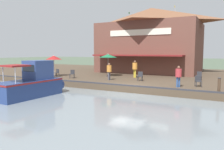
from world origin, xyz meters
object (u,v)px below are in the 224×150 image
person_mid_patio (109,70)px  patio_umbrella_back_row (54,58)px  patio_umbrella_mid_patio_left (108,56)px  tree_behind_restaurant (131,45)px  waterfront_restaurant (151,40)px  tree_downstream_bank (170,34)px  cafe_chair_under_first_umbrella (72,73)px  motorboat_distant_upstream (36,84)px  mooring_post (219,85)px  cafe_chair_beside_entrance (199,75)px  person_at_quay_edge (178,74)px  cafe_chair_back_row_seat (198,81)px  cafe_chair_facing_river (140,76)px  cafe_chair_mid_patio (57,72)px  person_near_entrance (135,67)px

person_mid_patio → patio_umbrella_back_row: bearing=-90.9°
patio_umbrella_mid_patio_left → tree_behind_restaurant: bearing=-166.8°
waterfront_restaurant → tree_downstream_bank: size_ratio=1.72×
tree_behind_restaurant → patio_umbrella_back_row: bearing=-6.8°
cafe_chair_under_first_umbrella → motorboat_distant_upstream: bearing=15.6°
motorboat_distant_upstream → mooring_post: size_ratio=5.67×
waterfront_restaurant → person_mid_patio: (10.82, -0.53, -3.36)m
cafe_chair_beside_entrance → tree_behind_restaurant: 18.79m
motorboat_distant_upstream → mooring_post: (-4.57, 11.90, 0.13)m
patio_umbrella_back_row → tree_downstream_bank: bearing=146.6°
tree_downstream_bank → motorboat_distant_upstream: bearing=-12.4°
cafe_chair_under_first_umbrella → person_at_quay_edge: (0.92, 10.88, 0.53)m
patio_umbrella_back_row → cafe_chair_back_row_seat: patio_umbrella_back_row is taller
motorboat_distant_upstream → tree_downstream_bank: tree_downstream_bank is taller
person_at_quay_edge → tree_behind_restaurant: 22.06m
cafe_chair_beside_entrance → mooring_post: (6.05, 1.90, 0.03)m
tree_behind_restaurant → person_at_quay_edge: bearing=32.5°
waterfront_restaurant → cafe_chair_beside_entrance: size_ratio=15.60×
cafe_chair_under_first_umbrella → cafe_chair_back_row_seat: size_ratio=1.00×
cafe_chair_back_row_seat → tree_behind_restaurant: 22.05m
tree_behind_restaurant → tree_downstream_bank: (2.75, 7.39, 1.47)m
patio_umbrella_mid_patio_left → mooring_post: (5.14, 11.24, -1.75)m
cafe_chair_facing_river → mooring_post: size_ratio=0.86×
patio_umbrella_mid_patio_left → motorboat_distant_upstream: 9.91m
cafe_chair_beside_entrance → tree_behind_restaurant: size_ratio=0.15×
patio_umbrella_mid_patio_left → cafe_chair_back_row_seat: patio_umbrella_mid_patio_left is taller
person_mid_patio → tree_downstream_bank: tree_downstream_bank is taller
patio_umbrella_mid_patio_left → cafe_chair_under_first_umbrella: (3.19, -2.47, -1.78)m
patio_umbrella_mid_patio_left → tree_behind_restaurant: tree_behind_restaurant is taller
cafe_chair_mid_patio → tree_behind_restaurant: tree_behind_restaurant is taller
cafe_chair_facing_river → tree_downstream_bank: (-13.48, -0.44, 4.88)m
patio_umbrella_back_row → cafe_chair_back_row_seat: (0.39, 15.09, -1.59)m
cafe_chair_mid_patio → tree_downstream_bank: (-14.56, 8.79, 4.88)m
motorboat_distant_upstream → cafe_chair_facing_river: bearing=146.7°
cafe_chair_mid_patio → mooring_post: 16.14m
cafe_chair_facing_river → mooring_post: 7.50m
cafe_chair_under_first_umbrella → patio_umbrella_back_row: bearing=-99.5°
cafe_chair_back_row_seat → motorboat_distant_upstream: bearing=-57.5°
cafe_chair_facing_river → tree_behind_restaurant: bearing=-154.2°
motorboat_distant_upstream → mooring_post: motorboat_distant_upstream is taller
person_mid_patio → cafe_chair_beside_entrance: bearing=116.0°
cafe_chair_facing_river → motorboat_distant_upstream: (7.81, -5.14, -0.10)m
cafe_chair_mid_patio → motorboat_distant_upstream: size_ratio=0.15×
cafe_chair_under_first_umbrella → tree_behind_restaurant: bearing=-177.1°
cafe_chair_under_first_umbrella → cafe_chair_mid_patio: bearing=-95.3°
cafe_chair_facing_river → cafe_chair_mid_patio: bearing=-83.3°
waterfront_restaurant → patio_umbrella_mid_patio_left: (7.99, -2.22, -2.11)m
cafe_chair_facing_river → cafe_chair_back_row_seat: same height
mooring_post → patio_umbrella_back_row: bearing=-98.3°
cafe_chair_mid_patio → person_near_entrance: size_ratio=0.47×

